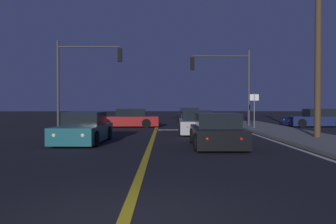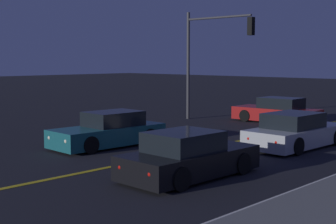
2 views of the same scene
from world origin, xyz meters
TOP-DOWN VIEW (x-y plane):
  - lane_line_center at (0.00, 10.00)m, footprint 0.20×34.01m
  - lane_line_edge_right at (5.58, 10.00)m, footprint 0.16×34.01m
  - car_mid_block_teal at (-2.96, 10.68)m, footprint 1.98×4.61m
  - car_lead_oncoming_silver at (2.39, 15.49)m, footprint 2.08×4.74m
  - car_far_approaching_red at (-2.11, 21.50)m, footprint 4.65×1.96m
  - car_following_oncoming_black at (2.63, 9.00)m, footprint 2.01×4.32m
  - traffic_signal_far_left at (-5.07, 19.41)m, footprint 4.41×0.28m

SIDE VIEW (x-z plane):
  - lane_line_center at x=0.00m, z-range 0.00..0.01m
  - lane_line_edge_right at x=5.58m, z-range 0.00..0.01m
  - car_following_oncoming_black at x=2.63m, z-range -0.09..1.25m
  - car_mid_block_teal at x=-2.96m, z-range -0.09..1.25m
  - car_far_approaching_red at x=-2.11m, z-range -0.09..1.25m
  - car_lead_oncoming_silver at x=2.39m, z-range -0.09..1.25m
  - traffic_signal_far_left at x=-5.07m, z-range 1.02..6.97m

